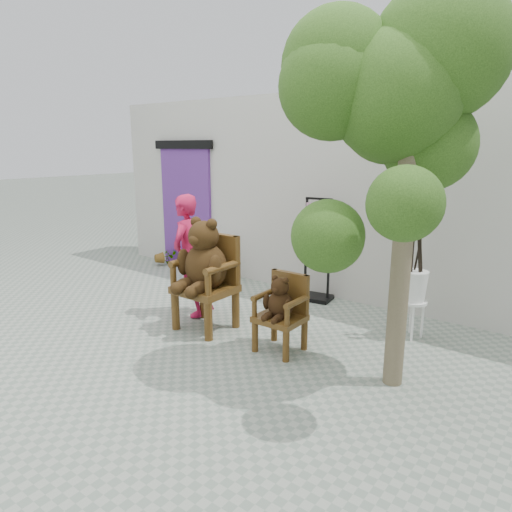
# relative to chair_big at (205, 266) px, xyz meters

# --- Properties ---
(ground_plane) EXTENTS (60.00, 60.00, 0.00)m
(ground_plane) POSITION_rel_chair_big_xyz_m (0.64, -0.58, -0.80)
(ground_plane) COLOR gray
(ground_plane) RESTS_ON ground
(back_wall) EXTENTS (9.00, 1.00, 3.00)m
(back_wall) POSITION_rel_chair_big_xyz_m (0.64, 2.52, 0.70)
(back_wall) COLOR #BBB9AF
(back_wall) RESTS_ON ground
(doorway) EXTENTS (1.40, 0.11, 2.33)m
(doorway) POSITION_rel_chair_big_xyz_m (-2.36, 2.00, 0.37)
(doorway) COLOR #57297C
(doorway) RESTS_ON ground
(chair_big) EXTENTS (0.67, 0.74, 1.40)m
(chair_big) POSITION_rel_chair_big_xyz_m (0.00, 0.00, 0.00)
(chair_big) COLOR #42290E
(chair_big) RESTS_ON ground
(chair_small) EXTENTS (0.49, 0.47, 0.86)m
(chair_small) POSITION_rel_chair_big_xyz_m (1.10, 0.04, -0.28)
(chair_small) COLOR #42290E
(chair_small) RESTS_ON ground
(person) EXTENTS (0.51, 0.66, 1.61)m
(person) POSITION_rel_chair_big_xyz_m (-0.49, 0.25, 0.01)
(person) COLOR #AE153E
(person) RESTS_ON ground
(cafe_table) EXTENTS (0.60, 0.60, 0.70)m
(cafe_table) POSITION_rel_chair_big_xyz_m (-1.23, 1.53, -0.35)
(cafe_table) COLOR white
(cafe_table) RESTS_ON ground
(display_stand) EXTENTS (0.50, 0.41, 1.51)m
(display_stand) POSITION_rel_chair_big_xyz_m (0.55, 1.77, -0.21)
(display_stand) COLOR black
(display_stand) RESTS_ON ground
(stool_bucket) EXTENTS (0.32, 0.32, 1.46)m
(stool_bucket) POSITION_rel_chair_big_xyz_m (2.14, 1.27, -0.15)
(stool_bucket) COLOR white
(stool_bucket) RESTS_ON ground
(tree) EXTENTS (1.86, 1.84, 3.60)m
(tree) POSITION_rel_chair_big_xyz_m (2.13, 0.17, 1.89)
(tree) COLOR brown
(tree) RESTS_ON ground
(potted_plant) EXTENTS (0.42, 0.40, 0.37)m
(potted_plant) POSITION_rel_chair_big_xyz_m (-2.76, 1.77, -0.61)
(potted_plant) COLOR #1D3C10
(potted_plant) RESTS_ON ground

